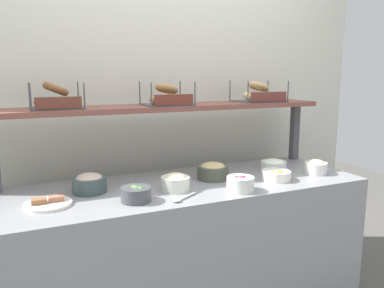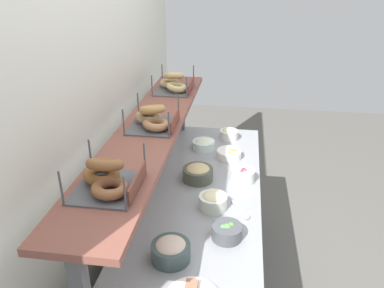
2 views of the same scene
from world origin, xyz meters
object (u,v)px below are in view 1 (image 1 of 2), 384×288
Objects in this scene: bowl_beet_salad at (240,183)px; bowl_cream_cheese at (273,165)px; bowl_hummus at (213,171)px; bowl_tuna_salad at (89,183)px; bagel_basket_cinnamon_raisin at (56,100)px; bowl_potato_salad at (176,182)px; bowl_scallion_spread at (316,167)px; bagel_basket_everything at (167,97)px; serving_plate_white at (48,203)px; bowl_fruit_salad at (276,175)px; bowl_veggie_mix at (136,194)px; bagel_basket_plain at (258,95)px; serving_spoon_near_plate at (182,199)px.

bowl_cream_cheese is at bearing 34.41° from bowl_beet_salad.
bowl_tuna_salad is (-0.72, 0.03, 0.00)m from bowl_hummus.
bowl_potato_salad is at bearing -33.25° from bagel_basket_cinnamon_raisin.
bagel_basket_cinnamon_raisin is (-1.48, 0.40, 0.43)m from bowl_scallion_spread.
bagel_basket_everything reaches higher than bowl_potato_salad.
bowl_scallion_spread is at bearing -13.70° from bowl_hummus.
bowl_hummus reaches higher than serving_plate_white.
bowl_fruit_salad is at bearing 17.86° from bowl_beet_salad.
bowl_cream_cheese is at bearing -0.72° from bowl_tuna_salad.
bagel_basket_cinnamon_raisin is (-0.84, 0.24, 0.43)m from bowl_hummus.
bowl_tuna_salad is (-0.18, 0.24, 0.01)m from bowl_veggie_mix.
bagel_basket_plain is at bearing 87.47° from bowl_cream_cheese.
bowl_veggie_mix is at bearing -52.60° from bowl_tuna_salad.
bowl_hummus is 0.94m from serving_plate_white.
serving_spoon_near_plate is at bearing -172.31° from bowl_scallion_spread.
serving_spoon_near_plate is (0.21, -0.08, -0.03)m from bowl_veggie_mix.
bagel_basket_cinnamon_raisin reaches higher than bowl_beet_salad.
bowl_hummus is 0.97m from bagel_basket_cinnamon_raisin.
bowl_cream_cheese is 0.95× the size of bowl_fruit_salad.
bowl_hummus is 1.18× the size of serving_spoon_near_plate.
bowl_scallion_spread reaches higher than bowl_cream_cheese.
bagel_basket_everything is at bearing 115.06° from bowl_beet_salad.
bagel_basket_everything reaches higher than serving_plate_white.
bowl_hummus is 0.66m from bowl_scallion_spread.
bowl_veggie_mix is at bearing -15.75° from serving_plate_white.
bowl_cream_cheese is (0.98, 0.23, -0.00)m from bowl_veggie_mix.
bowl_tuna_salad reaches higher than bowl_fruit_salad.
bowl_veggie_mix is at bearing -127.30° from bagel_basket_everything.
bagel_basket_plain is (1.17, 0.20, 0.43)m from bowl_tuna_salad.
bagel_basket_cinnamon_raisin is at bearing 170.07° from bowl_cream_cheese.
bowl_potato_salad is at bearing 78.73° from serving_spoon_near_plate.
bagel_basket_plain reaches higher than bowl_potato_salad.
bowl_beet_salad is at bearing -30.99° from bagel_basket_cinnamon_raisin.
bowl_cream_cheese is 1.01× the size of serving_spoon_near_plate.
bowl_scallion_spread is 0.63× the size of serving_plate_white.
bowl_beet_salad is 0.34m from serving_spoon_near_plate.
bowl_tuna_salad is at bearing 141.33° from serving_spoon_near_plate.
bagel_basket_cinnamon_raisin is at bearing 146.75° from bowl_potato_salad.
bowl_hummus is (-0.02, 0.28, 0.01)m from bowl_beet_salad.
bagel_basket_plain is at bearing 26.31° from bowl_hummus.
bowl_potato_salad is at bearing 177.77° from bowl_scallion_spread.
bowl_tuna_salad is 0.80× the size of serving_plate_white.
bowl_hummus reaches higher than serving_spoon_near_plate.
bagel_basket_plain is at bearing 23.85° from bowl_veggie_mix.
bowl_scallion_spread is at bearing 3.75° from bowl_fruit_salad.
serving_plate_white is (-0.40, 0.11, -0.03)m from bowl_veggie_mix.
bowl_beet_salad is 0.28m from bowl_hummus.
bowl_scallion_spread is at bearing 2.65° from bowl_veggie_mix.
bagel_basket_everything reaches higher than bowl_cream_cheese.
bowl_veggie_mix is 0.26m from bowl_potato_salad.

